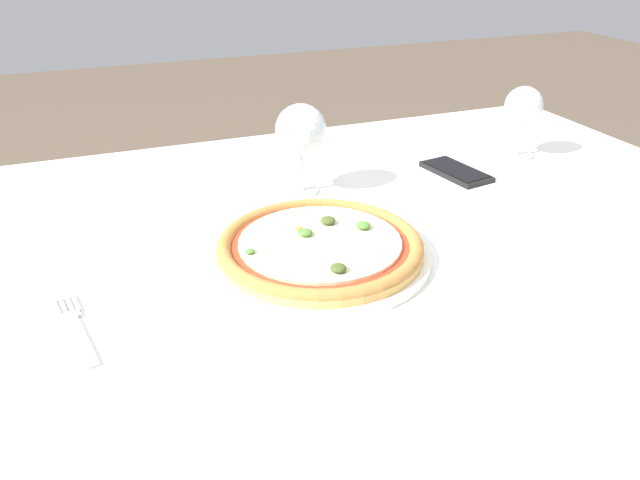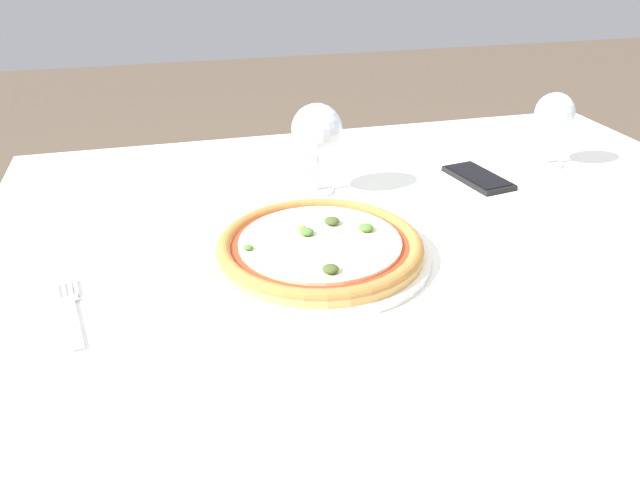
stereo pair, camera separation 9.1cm
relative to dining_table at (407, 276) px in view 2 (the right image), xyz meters
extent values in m
cube|color=brown|center=(0.00, 0.00, 0.05)|extent=(1.24, 1.01, 0.04)
cube|color=silver|center=(0.00, 0.00, 0.07)|extent=(1.34, 1.11, 0.01)
cylinder|color=brown|center=(-0.56, 0.44, -0.31)|extent=(0.06, 0.06, 0.68)
cylinder|color=brown|center=(0.56, 0.44, -0.31)|extent=(0.06, 0.06, 0.68)
cylinder|color=white|center=(-0.16, -0.03, 0.08)|extent=(0.33, 0.33, 0.01)
cylinder|color=tan|center=(-0.16, -0.03, 0.09)|extent=(0.31, 0.31, 0.01)
torus|color=#B27538|center=(-0.16, -0.03, 0.10)|extent=(0.31, 0.31, 0.02)
cylinder|color=#BC381E|center=(-0.16, -0.03, 0.10)|extent=(0.26, 0.26, 0.00)
cylinder|color=beige|center=(-0.16, -0.03, 0.10)|extent=(0.24, 0.24, 0.00)
ellipsoid|color=#425123|center=(-0.13, 0.01, 0.11)|extent=(0.02, 0.02, 0.01)
ellipsoid|color=#BC9342|center=(-0.18, 0.01, 0.11)|extent=(0.01, 0.01, 0.01)
ellipsoid|color=#4C7A33|center=(-0.08, -0.02, 0.11)|extent=(0.02, 0.02, 0.01)
ellipsoid|color=#4C7A33|center=(-0.26, -0.04, 0.11)|extent=(0.01, 0.01, 0.01)
ellipsoid|color=#425123|center=(-0.17, -0.13, 0.11)|extent=(0.02, 0.02, 0.01)
ellipsoid|color=#4C7A33|center=(-0.17, -0.01, 0.11)|extent=(0.02, 0.02, 0.01)
cube|color=silver|center=(-0.50, -0.13, 0.08)|extent=(0.03, 0.11, 0.00)
cube|color=silver|center=(-0.51, -0.06, 0.08)|extent=(0.03, 0.02, 0.00)
cube|color=silver|center=(-0.53, -0.04, 0.08)|extent=(0.01, 0.05, 0.00)
cube|color=silver|center=(-0.52, -0.04, 0.08)|extent=(0.01, 0.05, 0.00)
cube|color=silver|center=(-0.51, -0.03, 0.08)|extent=(0.01, 0.05, 0.00)
cube|color=silver|center=(-0.50, -0.03, 0.08)|extent=(0.01, 0.05, 0.00)
cylinder|color=silver|center=(-0.10, 0.21, 0.08)|extent=(0.06, 0.06, 0.00)
cylinder|color=silver|center=(-0.10, 0.21, 0.12)|extent=(0.01, 0.01, 0.08)
sphere|color=silver|center=(-0.10, 0.21, 0.19)|extent=(0.09, 0.09, 0.09)
cylinder|color=silver|center=(0.39, 0.22, 0.08)|extent=(0.07, 0.07, 0.00)
cylinder|color=silver|center=(0.39, 0.22, 0.12)|extent=(0.01, 0.01, 0.07)
sphere|color=silver|center=(0.39, 0.22, 0.19)|extent=(0.08, 0.08, 0.08)
cube|color=black|center=(0.21, 0.18, 0.08)|extent=(0.09, 0.15, 0.01)
cube|color=black|center=(0.21, 0.18, 0.09)|extent=(0.08, 0.14, 0.00)
camera|label=1|loc=(-0.45, -0.79, 0.53)|focal=35.00mm
camera|label=2|loc=(-0.37, -0.82, 0.53)|focal=35.00mm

